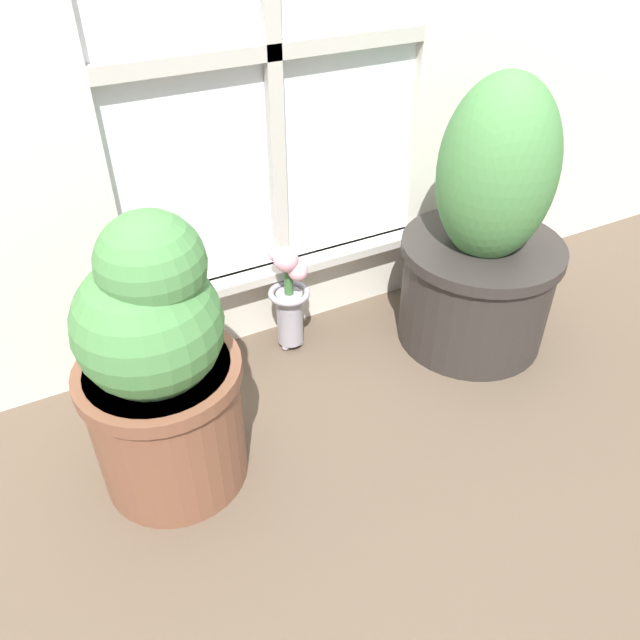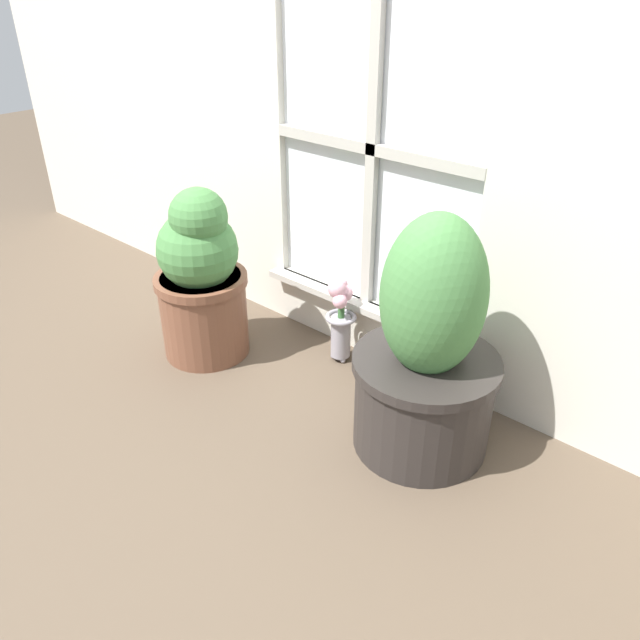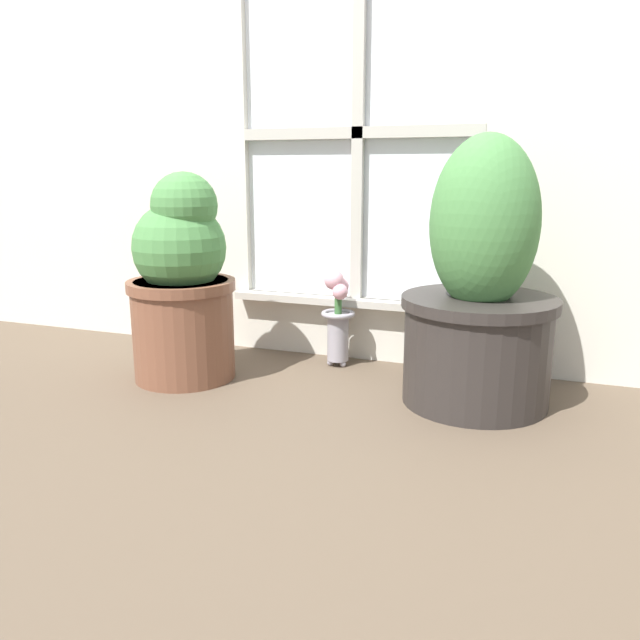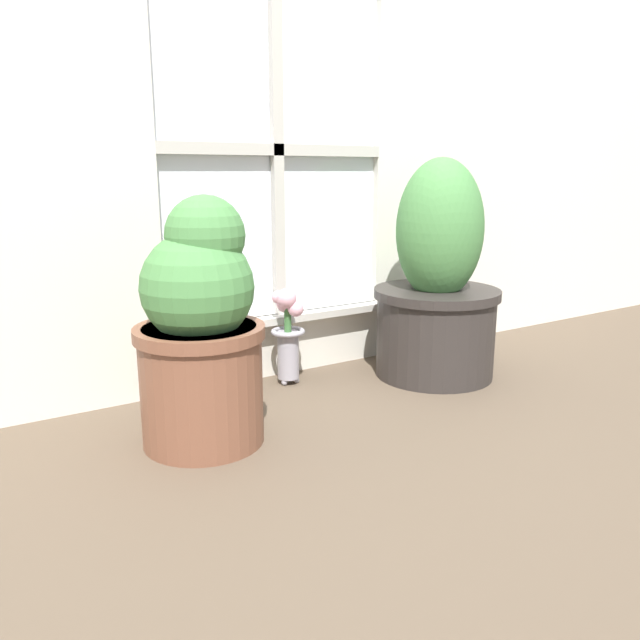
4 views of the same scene
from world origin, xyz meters
TOP-DOWN VIEW (x-y plane):
  - ground_plane at (0.00, 0.00)m, footprint 10.00×10.00m
  - potted_plant_left at (-0.43, 0.15)m, footprint 0.32×0.32m
  - potted_plant_right at (0.43, 0.23)m, footprint 0.41×0.41m
  - flower_vase at (-0.03, 0.42)m, footprint 0.11×0.11m

SIDE VIEW (x-z plane):
  - ground_plane at x=0.00m, z-range 0.00..0.00m
  - flower_vase at x=-0.03m, z-range 0.02..0.34m
  - potted_plant_left at x=-0.43m, z-range -0.02..0.60m
  - potted_plant_right at x=0.43m, z-range -0.06..0.66m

